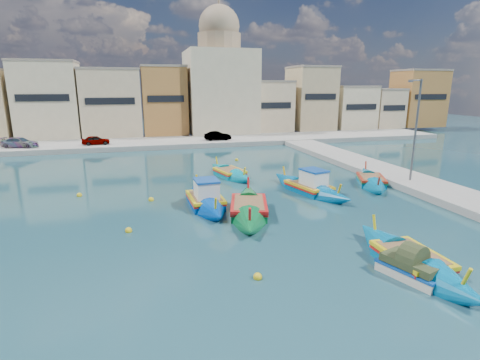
{
  "coord_description": "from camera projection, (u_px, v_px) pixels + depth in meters",
  "views": [
    {
      "loc": [
        -2.32,
        -17.4,
        7.51
      ],
      "look_at": [
        4.0,
        6.0,
        1.4
      ],
      "focal_mm": 28.0,
      "sensor_mm": 36.0,
      "label": 1
    }
  ],
  "objects": [
    {
      "name": "luzzu_cyan_mid",
      "position": [
        371.0,
        181.0,
        29.3
      ],
      "size": [
        4.79,
        7.77,
        2.28
      ],
      "color": "#006E9B",
      "rests_on": "ground"
    },
    {
      "name": "luzzu_blue_cabin",
      "position": [
        205.0,
        201.0,
        24.01
      ],
      "size": [
        2.21,
        8.07,
        2.84
      ],
      "color": "#003EA3",
      "rests_on": "ground"
    },
    {
      "name": "ground",
      "position": [
        194.0,
        240.0,
        18.71
      ],
      "size": [
        160.0,
        160.0,
        0.0
      ],
      "primitive_type": "plane",
      "color": "#163E44",
      "rests_on": "ground"
    },
    {
      "name": "north_townhouses",
      "position": [
        199.0,
        103.0,
        56.02
      ],
      "size": [
        83.2,
        7.87,
        10.19
      ],
      "color": "#CBB38C",
      "rests_on": "ground"
    },
    {
      "name": "north_quay",
      "position": [
        158.0,
        143.0,
        48.59
      ],
      "size": [
        80.0,
        8.0,
        0.6
      ],
      "primitive_type": "cube",
      "color": "gray",
      "rests_on": "ground"
    },
    {
      "name": "church_block",
      "position": [
        220.0,
        80.0,
        56.62
      ],
      "size": [
        10.0,
        10.0,
        19.1
      ],
      "color": "beige",
      "rests_on": "ground"
    },
    {
      "name": "mooring_buoys",
      "position": [
        215.0,
        200.0,
        25.1
      ],
      "size": [
        23.44,
        24.13,
        0.36
      ],
      "color": "yellow",
      "rests_on": "ground"
    },
    {
      "name": "luzzu_cyan_south",
      "position": [
        411.0,
        262.0,
        15.88
      ],
      "size": [
        2.1,
        7.81,
        2.42
      ],
      "color": "#006CA2",
      "rests_on": "ground"
    },
    {
      "name": "parked_cars",
      "position": [
        100.0,
        140.0,
        45.22
      ],
      "size": [
        27.14,
        2.56,
        1.17
      ],
      "color": "#4C1919",
      "rests_on": "north_quay"
    },
    {
      "name": "luzzu_turquoise_cabin",
      "position": [
        309.0,
        188.0,
        27.09
      ],
      "size": [
        3.89,
        8.76,
        2.75
      ],
      "color": "#005D97",
      "rests_on": "ground"
    },
    {
      "name": "quay_street_lamp",
      "position": [
        415.0,
        130.0,
        27.67
      ],
      "size": [
        1.18,
        0.16,
        8.0
      ],
      "color": "#595B60",
      "rests_on": "ground"
    },
    {
      "name": "tender_near",
      "position": [
        411.0,
        268.0,
        15.04
      ],
      "size": [
        2.11,
        2.84,
        1.25
      ],
      "color": "beige",
      "rests_on": "ground"
    },
    {
      "name": "luzzu_green",
      "position": [
        230.0,
        174.0,
        31.88
      ],
      "size": [
        3.48,
        7.25,
        2.21
      ],
      "color": "#00859E",
      "rests_on": "ground"
    },
    {
      "name": "luzzu_blue_south",
      "position": [
        249.0,
        209.0,
        22.6
      ],
      "size": [
        4.41,
        9.24,
        2.6
      ],
      "color": "#0A6D32",
      "rests_on": "ground"
    }
  ]
}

